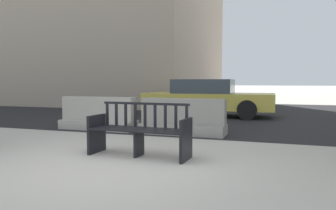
# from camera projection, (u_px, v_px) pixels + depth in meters

# --- Properties ---
(ground_plane) EXTENTS (200.00, 200.00, 0.00)m
(ground_plane) POSITION_uv_depth(u_px,v_px,m) (109.00, 167.00, 4.73)
(ground_plane) COLOR #B7B2A8
(street_asphalt) EXTENTS (120.00, 12.00, 0.01)m
(street_asphalt) POSITION_uv_depth(u_px,v_px,m) (217.00, 113.00, 12.95)
(street_asphalt) COLOR black
(street_asphalt) RESTS_ON ground
(street_bench) EXTENTS (1.71, 0.60, 0.88)m
(street_bench) POSITION_uv_depth(u_px,v_px,m) (140.00, 132.00, 5.42)
(street_bench) COLOR black
(street_bench) RESTS_ON ground
(jersey_barrier_centre) EXTENTS (2.01, 0.71, 0.84)m
(jersey_barrier_centre) POSITION_uv_depth(u_px,v_px,m) (183.00, 120.00, 7.67)
(jersey_barrier_centre) COLOR gray
(jersey_barrier_centre) RESTS_ON ground
(jersey_barrier_left) EXTENTS (2.01, 0.70, 0.84)m
(jersey_barrier_left) POSITION_uv_depth(u_px,v_px,m) (98.00, 116.00, 8.45)
(jersey_barrier_left) COLOR #ADA89E
(jersey_barrier_left) RESTS_ON ground
(car_taxi_near) EXTENTS (4.58, 1.98, 1.31)m
(car_taxi_near) POSITION_uv_depth(u_px,v_px,m) (207.00, 98.00, 11.74)
(car_taxi_near) COLOR #DBC64C
(car_taxi_near) RESTS_ON ground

